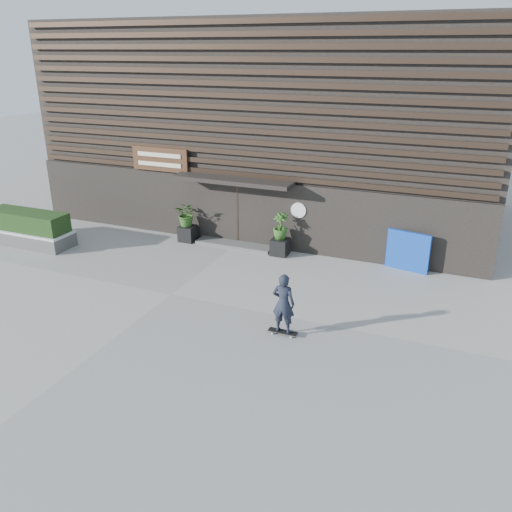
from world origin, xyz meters
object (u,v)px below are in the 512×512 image
at_px(planter_pot_left, 188,233).
at_px(skateboarder, 283,304).
at_px(blue_tarp, 408,251).
at_px(planter_pot_right, 280,247).
at_px(raised_bed, 30,237).

xyz_separation_m(planter_pot_left, skateboarder, (5.85, -5.34, 0.60)).
xyz_separation_m(blue_tarp, skateboarder, (-2.36, -5.64, 0.22)).
bearing_deg(planter_pot_left, blue_tarp, 2.09).
distance_m(planter_pot_left, blue_tarp, 8.23).
bearing_deg(blue_tarp, skateboarder, -101.36).
xyz_separation_m(planter_pot_right, skateboarder, (2.05, -5.34, 0.60)).
relative_size(planter_pot_right, blue_tarp, 0.41).
height_order(planter_pot_right, skateboarder, skateboarder).
distance_m(blue_tarp, skateboarder, 6.12).
bearing_deg(skateboarder, planter_pot_right, 111.04).
relative_size(planter_pot_left, skateboarder, 0.35).
xyz_separation_m(raised_bed, skateboarder, (11.25, -2.72, 0.65)).
relative_size(raised_bed, blue_tarp, 2.42).
xyz_separation_m(raised_bed, blue_tarp, (13.61, 2.92, 0.43)).
distance_m(planter_pot_left, planter_pot_right, 3.80).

